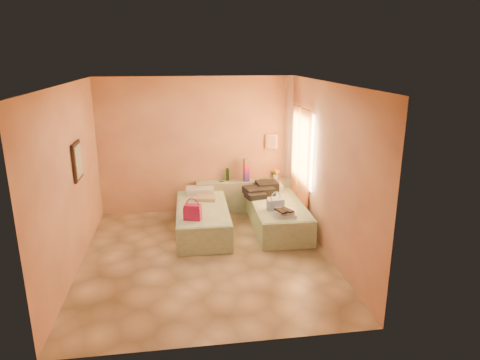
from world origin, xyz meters
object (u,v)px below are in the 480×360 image
object	(u,v)px
bed_right	(277,215)
flower_vase	(275,173)
headboard_ledge	(245,195)
green_book	(264,180)
blue_handbag	(275,205)
bed_left	(202,219)
towel_stack	(287,213)
water_bottle	(227,175)
magenta_handbag	(193,212)

from	to	relation	value
bed_right	flower_vase	bearing A→B (deg)	80.69
headboard_ledge	green_book	bearing A→B (deg)	-4.05
headboard_ledge	blue_handbag	bearing A→B (deg)	-76.56
green_book	blue_handbag	distance (m)	1.39
bed_left	blue_handbag	distance (m)	1.40
bed_left	towel_stack	distance (m)	1.61
headboard_ledge	water_bottle	distance (m)	0.59
green_book	flower_vase	bearing A→B (deg)	5.28
water_bottle	blue_handbag	xyz separation A→B (m)	(0.70, -1.48, -0.18)
green_book	bed_left	bearing A→B (deg)	-156.49
water_bottle	magenta_handbag	xyz separation A→B (m)	(-0.80, -1.74, -0.14)
magenta_handbag	towel_stack	size ratio (longest dim) A/B	0.83
bed_left	bed_right	xyz separation A→B (m)	(1.43, 0.00, 0.00)
green_book	towel_stack	distance (m)	1.69
bed_right	towel_stack	bearing A→B (deg)	-88.73
bed_right	headboard_ledge	bearing A→B (deg)	114.99
green_book	bed_right	bearing A→B (deg)	-99.45
blue_handbag	flower_vase	bearing A→B (deg)	67.78
bed_left	green_book	xyz separation A→B (m)	(1.37, 1.02, 0.41)
blue_handbag	towel_stack	world-z (taller)	blue_handbag
towel_stack	magenta_handbag	bearing A→B (deg)	178.19
headboard_ledge	bed_left	size ratio (longest dim) A/B	1.02
bed_right	blue_handbag	world-z (taller)	blue_handbag
blue_handbag	towel_stack	distance (m)	0.33
bed_right	green_book	size ratio (longest dim) A/B	12.02
flower_vase	blue_handbag	world-z (taller)	flower_vase
headboard_ledge	bed_left	xyz separation A→B (m)	(-0.97, -1.05, -0.08)
green_book	towel_stack	bearing A→B (deg)	-100.89
headboard_ledge	blue_handbag	xyz separation A→B (m)	(0.34, -1.41, 0.27)
towel_stack	blue_handbag	bearing A→B (deg)	113.15
green_book	flower_vase	world-z (taller)	flower_vase
bed_left	blue_handbag	size ratio (longest dim) A/B	6.55
bed_right	flower_vase	xyz separation A→B (m)	(0.20, 1.11, 0.53)
flower_vase	blue_handbag	size ratio (longest dim) A/B	0.84
bed_left	towel_stack	bearing A→B (deg)	-23.79
headboard_ledge	magenta_handbag	xyz separation A→B (m)	(-1.17, -1.66, 0.31)
flower_vase	blue_handbag	bearing A→B (deg)	-102.69
headboard_ledge	green_book	size ratio (longest dim) A/B	12.32
flower_vase	towel_stack	world-z (taller)	flower_vase
water_bottle	blue_handbag	size ratio (longest dim) A/B	0.85
bed_right	blue_handbag	bearing A→B (deg)	-108.38
blue_handbag	towel_stack	size ratio (longest dim) A/B	0.87
towel_stack	bed_right	bearing A→B (deg)	90.18
blue_handbag	green_book	bearing A→B (deg)	78.00
bed_left	magenta_handbag	xyz separation A→B (m)	(-0.20, -0.61, 0.39)
blue_handbag	towel_stack	bearing A→B (deg)	-76.38
bed_left	water_bottle	world-z (taller)	water_bottle
water_bottle	flower_vase	distance (m)	1.03
flower_vase	towel_stack	bearing A→B (deg)	-96.48
headboard_ledge	towel_stack	bearing A→B (deg)	-74.76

